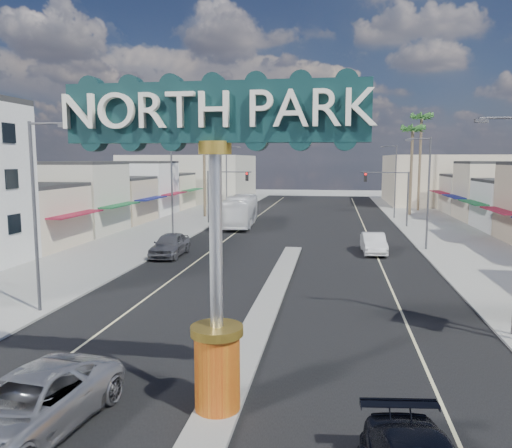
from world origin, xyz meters
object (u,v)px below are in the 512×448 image
(gateway_sign, at_px, (215,209))
(streetlight_r_mid, at_px, (426,188))
(streetlight_l_far, at_px, (228,177))
(streetlight_r_far, at_px, (394,178))
(traffic_signal_left, at_px, (224,186))
(palm_right_far, at_px, (421,123))
(palm_left_far, at_px, (204,125))
(traffic_signal_right, at_px, (391,188))
(car_parked_left, at_px, (170,245))
(palm_right_mid, at_px, (413,133))
(streetlight_l_mid, at_px, (174,185))
(car_parked_right, at_px, (373,243))
(city_bus, at_px, (240,211))
(streetlight_l_near, at_px, (38,207))
(suv_left, at_px, (28,405))

(gateway_sign, xyz_separation_m, streetlight_r_mid, (10.43, 28.02, -0.86))
(gateway_sign, height_order, streetlight_l_far, gateway_sign)
(streetlight_r_mid, bearing_deg, streetlight_r_far, 90.00)
(traffic_signal_left, bearing_deg, streetlight_r_far, 22.20)
(palm_right_far, bearing_deg, gateway_sign, -104.03)
(streetlight_r_far, distance_m, palm_left_far, 24.38)
(traffic_signal_right, bearing_deg, car_parked_left, -132.98)
(palm_right_far, bearing_deg, palm_right_mid, -108.43)
(streetlight_r_mid, bearing_deg, gateway_sign, -110.42)
(streetlight_l_mid, height_order, car_parked_right, streetlight_l_mid)
(palm_right_mid, bearing_deg, car_parked_right, -103.47)
(palm_right_far, bearing_deg, car_parked_right, -104.37)
(car_parked_left, height_order, city_bus, city_bus)
(streetlight_l_near, relative_size, car_parked_left, 1.73)
(streetlight_l_mid, xyz_separation_m, streetlight_r_far, (20.87, 22.00, 0.00))
(palm_right_mid, xyz_separation_m, city_bus, (-20.00, -13.39, -8.94))
(gateway_sign, xyz_separation_m, car_parked_left, (-9.00, 22.50, -5.04))
(traffic_signal_right, xyz_separation_m, streetlight_l_far, (-19.62, 8.01, 0.79))
(palm_right_far, bearing_deg, streetlight_l_mid, -128.48)
(palm_right_far, xyz_separation_m, city_bus, (-22.00, -19.39, -10.72))
(traffic_signal_left, bearing_deg, car_parked_left, -89.46)
(streetlight_l_far, xyz_separation_m, suv_left, (5.74, -51.86, -4.25))
(suv_left, bearing_deg, car_parked_right, 75.45)
(streetlight_r_mid, height_order, palm_right_far, palm_right_far)
(streetlight_r_far, bearing_deg, streetlight_l_near, -116.42)
(streetlight_l_near, relative_size, palm_right_far, 0.64)
(traffic_signal_left, relative_size, streetlight_r_far, 0.67)
(streetlight_l_far, distance_m, streetlight_r_far, 20.87)
(traffic_signal_right, relative_size, car_parked_right, 1.25)
(streetlight_l_far, bearing_deg, traffic_signal_right, -22.20)
(traffic_signal_left, bearing_deg, palm_right_mid, 28.42)
(palm_left_far, relative_size, car_parked_right, 2.72)
(palm_right_far, distance_m, car_parked_left, 46.00)
(gateway_sign, bearing_deg, suv_left, -158.54)
(car_parked_left, bearing_deg, gateway_sign, -69.10)
(traffic_signal_right, xyz_separation_m, palm_right_far, (5.82, 18.01, 8.11))
(palm_right_mid, xyz_separation_m, car_parked_right, (-6.70, -27.94, -9.81))
(streetlight_l_near, bearing_deg, car_parked_right, 47.17)
(streetlight_l_mid, relative_size, streetlight_r_far, 1.00)
(suv_left, relative_size, city_bus, 0.49)
(streetlight_r_mid, relative_size, suv_left, 1.53)
(palm_left_far, distance_m, car_parked_left, 27.93)
(car_parked_left, bearing_deg, car_parked_right, 12.26)
(gateway_sign, relative_size, streetlight_r_far, 1.02)
(streetlight_l_mid, xyz_separation_m, palm_left_far, (-2.57, 20.00, 6.43))
(streetlight_l_far, bearing_deg, streetlight_l_near, -90.00)
(streetlight_r_far, bearing_deg, palm_right_far, 65.45)
(streetlight_r_mid, relative_size, car_parked_left, 1.73)
(traffic_signal_right, xyz_separation_m, palm_left_far, (-22.18, 6.01, 7.22))
(streetlight_r_far, height_order, palm_left_far, palm_left_far)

